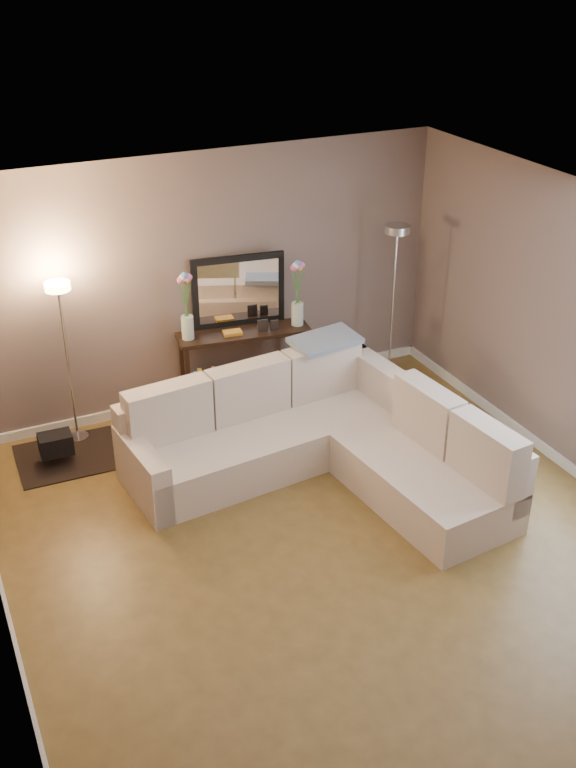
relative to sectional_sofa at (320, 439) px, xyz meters
name	(u,v)px	position (x,y,z in m)	size (l,w,h in m)	color
floor	(330,547)	(-0.42, -1.01, -0.35)	(5.00, 5.50, 0.01)	olive
ceiling	(339,236)	(-0.42, -1.01, 2.26)	(5.00, 5.50, 0.01)	white
wall_back	(205,282)	(-0.42, 1.75, 0.96)	(5.00, 0.02, 2.60)	#7A665E
baseboard_back	(211,393)	(-0.42, 1.72, -0.29)	(5.00, 0.03, 0.10)	white
baseboard_left	(13,637)	(-2.90, -1.01, -0.29)	(0.03, 5.50, 0.10)	white
baseboard_right	(571,468)	(2.07, -1.01, -0.29)	(0.03, 5.50, 0.10)	white
sectional_sofa	(320,439)	(0.00, 0.00, 0.00)	(2.85, 2.58, 0.92)	beige
throw_blanket	(325,340)	(0.39, 0.69, 0.61)	(0.66, 0.38, 0.05)	gray
console_table	(237,364)	(-0.21, 1.47, 0.12)	(1.38, 0.54, 0.82)	black
leaning_mirror	(238,291)	(-0.11, 1.63, 0.85)	(0.94, 0.17, 0.74)	black
table_decor	(244,331)	(-0.14, 1.42, 0.51)	(0.57, 0.17, 0.13)	orange
flower_vase_left	(187,311)	(-0.69, 1.54, 0.77)	(0.16, 0.14, 0.71)	silver
flower_vase_right	(297,298)	(0.43, 1.38, 0.77)	(0.16, 0.14, 0.71)	silver
floor_lamp_lit	(63,331)	(-1.89, 1.50, 0.81)	(0.24, 0.24, 1.62)	silver
floor_lamp_unlit	(395,274)	(1.47, 1.23, 0.92)	(0.31, 0.31, 1.78)	silver
charcoal_rug	(75,455)	(-1.98, 1.20, -0.33)	(1.06, 0.79, 0.01)	black
black_bag	(56,444)	(-2.15, 1.13, -0.12)	(0.30, 0.21, 0.19)	black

